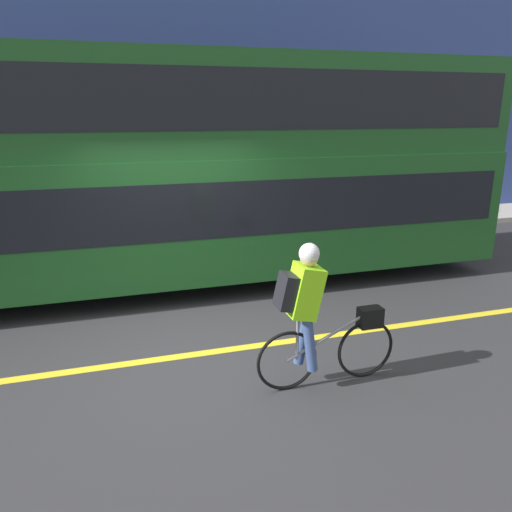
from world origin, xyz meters
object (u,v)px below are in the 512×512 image
Objects in this scene: bus at (188,162)px; trash_bin at (382,202)px; street_sign_post at (370,160)px; cyclist_on_bike at (314,311)px.

bus is 11.35× the size of trash_bin.
street_sign_post is at bearing 30.42° from bus.
cyclist_on_bike is (0.64, -3.79, -1.20)m from bus.
bus reaches higher than trash_bin.
cyclist_on_bike is 0.58× the size of street_sign_post.
cyclist_on_bike is at bearing -123.19° from street_sign_post.
street_sign_post is (-0.42, -0.01, 1.08)m from trash_bin.
street_sign_post is (5.07, 2.98, -0.39)m from bus.
bus reaches higher than street_sign_post.
trash_bin is 0.33× the size of street_sign_post.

